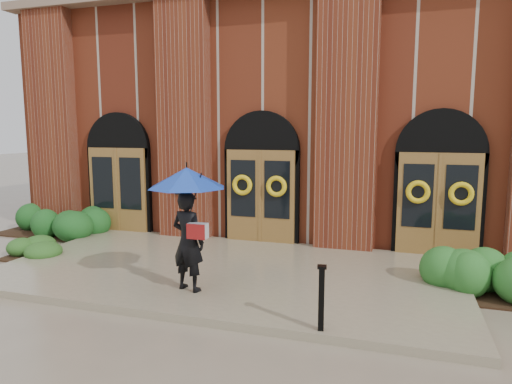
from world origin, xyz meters
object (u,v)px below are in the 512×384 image
at_px(man_with_umbrella, 188,205).
at_px(hedge_wall_right, 488,275).
at_px(metal_post, 321,297).
at_px(hedge_wall_left, 54,221).

relative_size(man_with_umbrella, hedge_wall_right, 0.73).
bearing_deg(metal_post, hedge_wall_right, 45.85).
distance_m(man_with_umbrella, hedge_wall_left, 7.37).
height_order(hedge_wall_left, hedge_wall_right, hedge_wall_right).
height_order(man_with_umbrella, hedge_wall_left, man_with_umbrella).
xyz_separation_m(man_with_umbrella, metal_post, (2.71, -0.99, -1.11)).
bearing_deg(man_with_umbrella, metal_post, 173.01).
bearing_deg(metal_post, man_with_umbrella, 159.89).
bearing_deg(hedge_wall_right, man_with_umbrella, -161.25).
xyz_separation_m(man_with_umbrella, hedge_wall_right, (5.47, 1.86, -1.38)).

